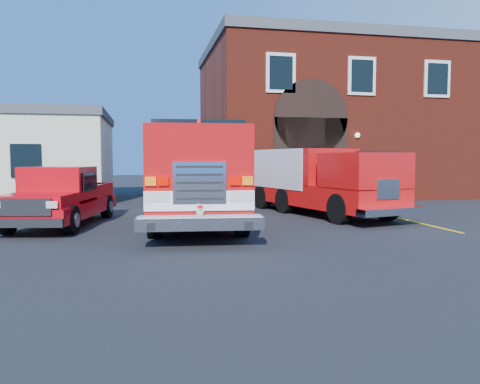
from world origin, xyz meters
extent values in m
plane|color=black|center=(0.00, 0.00, 0.00)|extent=(100.00, 100.00, 0.00)
cube|color=yellow|center=(6.50, 1.00, 0.00)|extent=(0.12, 3.00, 0.01)
cube|color=yellow|center=(6.50, 4.00, 0.00)|extent=(0.12, 3.00, 0.01)
cube|color=yellow|center=(6.50, 7.00, 0.00)|extent=(0.12, 3.00, 0.01)
cube|color=maroon|center=(9.00, 14.00, 4.00)|extent=(15.00, 10.00, 8.00)
cube|color=#45474A|center=(9.00, 14.00, 8.20)|extent=(15.20, 10.20, 0.50)
cube|color=black|center=(5.50, 8.98, 2.00)|extent=(3.60, 0.12, 4.00)
cylinder|color=black|center=(5.50, 8.98, 4.00)|extent=(3.60, 0.12, 3.60)
cube|color=black|center=(4.00, 8.95, 6.00)|extent=(1.40, 0.10, 1.80)
cube|color=black|center=(8.00, 8.95, 6.00)|extent=(1.40, 0.10, 1.80)
cube|color=black|center=(12.00, 8.95, 6.00)|extent=(1.40, 0.10, 1.80)
cube|color=#EBEBC6|center=(-9.00, 13.00, 2.00)|extent=(10.00, 8.00, 4.00)
cube|color=#45474A|center=(-9.00, 13.00, 4.15)|extent=(10.20, 8.20, 0.40)
cube|color=black|center=(-7.00, 8.97, 2.00)|extent=(1.20, 0.10, 1.40)
cylinder|color=black|center=(-1.94, 0.48, 0.57)|extent=(0.47, 1.17, 1.14)
cylinder|color=black|center=(0.34, 0.27, 0.57)|extent=(0.47, 1.17, 1.14)
cube|color=red|center=(-0.49, 3.69, 0.88)|extent=(3.46, 9.56, 0.94)
cube|color=red|center=(-0.26, 6.07, 2.08)|extent=(3.01, 4.80, 1.66)
cube|color=red|center=(-0.77, 0.68, 2.13)|extent=(2.90, 3.55, 1.56)
cube|color=black|center=(-0.89, -0.61, 2.55)|extent=(2.28, 0.30, 0.98)
cube|color=red|center=(-0.77, 0.68, 2.99)|extent=(1.69, 0.51, 0.15)
cube|color=white|center=(-0.92, -0.99, 1.09)|extent=(2.59, 0.30, 0.46)
cube|color=silver|center=(-0.93, -1.00, 1.51)|extent=(1.25, 0.18, 0.98)
cube|color=silver|center=(-0.95, -1.28, 0.60)|extent=(2.95, 0.84, 0.29)
cube|color=#B7B7BF|center=(-1.57, 6.19, 2.08)|extent=(0.39, 3.73, 1.35)
cube|color=#B7B7BF|center=(1.04, 5.94, 2.08)|extent=(0.39, 3.73, 1.35)
sphere|color=tan|center=(-0.95, -1.28, 0.83)|extent=(0.16, 0.16, 0.15)
sphere|color=tan|center=(-0.95, -1.29, 0.94)|extent=(0.13, 0.13, 0.12)
sphere|color=tan|center=(-1.00, -1.27, 0.99)|extent=(0.05, 0.05, 0.05)
sphere|color=tan|center=(-0.91, -1.28, 0.99)|extent=(0.05, 0.05, 0.05)
ellipsoid|color=red|center=(-0.95, -1.28, 0.98)|extent=(0.14, 0.14, 0.07)
cylinder|color=red|center=(-0.95, -1.29, 0.96)|extent=(0.16, 0.16, 0.01)
cylinder|color=black|center=(-5.90, 1.84, 0.40)|extent=(0.42, 0.83, 0.79)
cylinder|color=black|center=(-4.18, 1.52, 0.40)|extent=(0.42, 0.83, 0.79)
cube|color=#BE050E|center=(-4.70, 3.48, 0.55)|extent=(2.95, 5.73, 0.45)
cube|color=#BE050E|center=(-5.06, 1.58, 0.94)|extent=(2.07, 1.80, 0.35)
cube|color=#BE050E|center=(-4.76, 3.19, 1.34)|extent=(2.12, 2.09, 0.99)
cube|color=#BE050E|center=(-4.41, 5.04, 0.94)|extent=(2.18, 2.38, 0.55)
cube|color=black|center=(-5.22, 0.73, 0.45)|extent=(2.01, 0.51, 0.22)
cylinder|color=black|center=(3.88, 1.92, 0.49)|extent=(0.53, 1.03, 0.98)
cylinder|color=black|center=(5.78, 2.38, 0.49)|extent=(0.53, 1.03, 0.98)
cube|color=red|center=(4.24, 4.57, 0.76)|extent=(3.85, 7.45, 0.80)
cube|color=red|center=(3.92, 5.87, 1.78)|extent=(3.22, 4.85, 1.34)
cube|color=red|center=(4.83, 2.15, 1.69)|extent=(2.67, 2.60, 1.16)
cube|color=#B7B7BF|center=(2.83, 5.61, 1.69)|extent=(0.92, 3.64, 1.51)
cube|color=#B7B7BF|center=(5.01, 6.14, 1.69)|extent=(0.92, 3.64, 1.51)
cube|color=silver|center=(5.13, 0.90, 0.49)|extent=(2.43, 0.96, 0.22)
camera|label=1|loc=(-2.21, -11.90, 2.08)|focal=35.00mm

